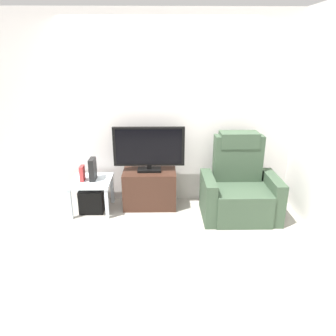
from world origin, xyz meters
name	(u,v)px	position (x,y,z in m)	size (l,w,h in m)	color
ground_plane	(160,238)	(0.00, 0.00, 0.00)	(6.40, 6.40, 0.00)	#9E998E
wall_back	(160,111)	(0.00, 1.13, 1.30)	(6.40, 0.06, 2.60)	silver
tv_stand	(150,189)	(-0.15, 0.86, 0.26)	(0.73, 0.43, 0.53)	#3D2319
television	(149,148)	(-0.15, 0.87, 0.85)	(0.96, 0.20, 0.62)	black
recliner_armchair	(239,188)	(1.05, 0.60, 0.37)	(0.98, 0.78, 1.08)	#384C38
side_table	(91,185)	(-0.93, 0.74, 0.38)	(0.54, 0.54, 0.45)	silver
subwoofer_box	(93,199)	(-0.93, 0.74, 0.16)	(0.32, 0.32, 0.32)	black
book_upright	(82,173)	(-1.03, 0.72, 0.55)	(0.05, 0.13, 0.21)	red
game_console	(93,169)	(-0.90, 0.75, 0.60)	(0.07, 0.20, 0.30)	black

